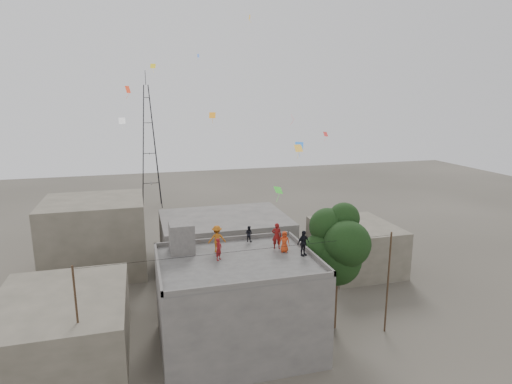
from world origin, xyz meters
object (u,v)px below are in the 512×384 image
at_px(stair_head_box, 182,237).
at_px(person_red_adult, 277,236).
at_px(tree, 338,247).
at_px(transmission_tower, 149,147).
at_px(person_dark_adult, 303,243).

xyz_separation_m(stair_head_box, person_red_adult, (6.33, -1.19, -0.09)).
distance_m(stair_head_box, person_red_adult, 6.44).
distance_m(tree, transmission_tower, 41.12).
height_order(stair_head_box, person_dark_adult, stair_head_box).
height_order(stair_head_box, transmission_tower, transmission_tower).
height_order(stair_head_box, person_red_adult, stair_head_box).
distance_m(transmission_tower, person_red_adult, 39.29).
bearing_deg(transmission_tower, person_dark_adult, -78.23).
xyz_separation_m(tree, transmission_tower, (-11.37, 39.40, 2.97)).
bearing_deg(tree, transmission_tower, 106.09).
bearing_deg(stair_head_box, tree, -10.74).
xyz_separation_m(transmission_tower, person_dark_adult, (8.40, -40.31, -2.11)).
distance_m(stair_head_box, person_dark_adult, 8.14).
xyz_separation_m(stair_head_box, transmission_tower, (-0.80, 37.40, 1.97)).
bearing_deg(person_dark_adult, stair_head_box, 137.40).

